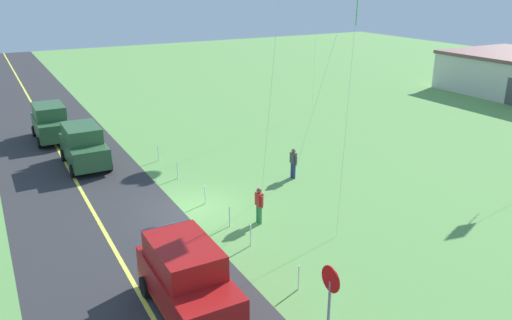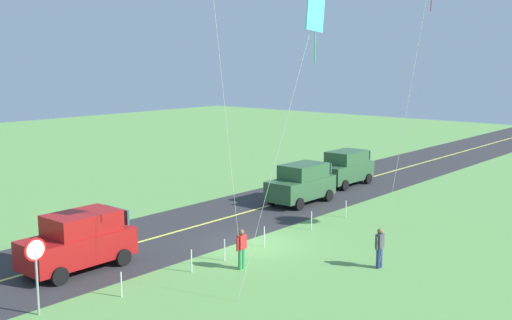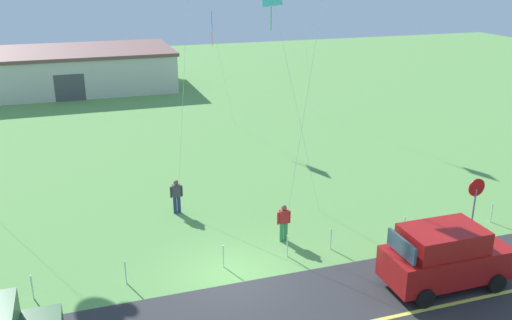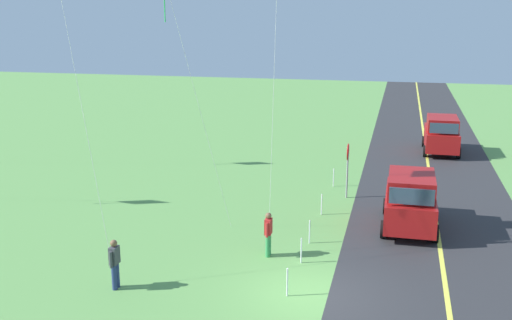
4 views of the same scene
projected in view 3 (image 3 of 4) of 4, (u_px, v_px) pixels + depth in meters
The scene contains 14 objects.
ground_plane at pixel (235, 277), 20.03m from camera, with size 120.00×120.00×0.10m, color #60994C.
car_suv_foreground at pixel (445, 256), 19.04m from camera, with size 4.40×2.12×2.24m.
stop_sign at pixel (475, 196), 22.33m from camera, with size 0.76×0.08×2.56m.
person_adult_near at pixel (177, 195), 24.76m from camera, with size 0.58×0.22×1.60m.
person_adult_companion at pixel (284, 222), 22.22m from camera, with size 0.58×0.22×1.60m.
kite_orange_near at pixel (212, 23), 34.99m from camera, with size 1.86×1.61×7.91m.
warehouse_distant at pixel (68, 69), 49.40m from camera, with size 18.36×10.20×3.50m.
fence_post_0 at pixel (32, 288), 18.45m from camera, with size 0.05×0.05×0.90m, color silver.
fence_post_1 at pixel (126, 272), 19.36m from camera, with size 0.05×0.05×0.90m, color silver.
fence_post_2 at pixel (223, 256), 20.42m from camera, with size 0.05×0.05×0.90m, color silver.
fence_post_3 at pixel (287, 246), 21.17m from camera, with size 0.05×0.05×0.90m, color silver.
fence_post_4 at pixel (331, 239), 21.72m from camera, with size 0.05×0.05×0.90m, color silver.
fence_post_5 at pixel (404, 227), 22.71m from camera, with size 0.05×0.05×0.90m, color silver.
fence_post_6 at pixel (492, 213), 24.01m from camera, with size 0.05×0.05×0.90m, color silver.
Camera 3 is at (-4.76, -16.79, 10.68)m, focal length 38.64 mm.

